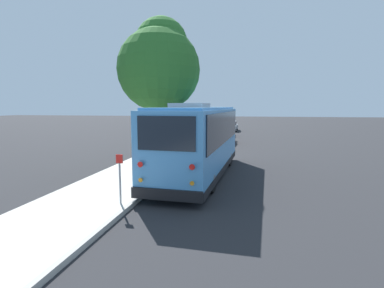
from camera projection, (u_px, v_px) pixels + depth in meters
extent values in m
plane|color=#28282B|center=(203.00, 171.00, 14.89)|extent=(160.00, 160.00, 0.00)
cube|color=beige|center=(143.00, 167.00, 15.46)|extent=(80.00, 3.16, 0.15)
cube|color=#AAA69D|center=(174.00, 169.00, 15.15)|extent=(80.00, 0.14, 0.15)
cube|color=#4C93D1|center=(199.00, 140.00, 13.76)|extent=(9.33, 2.88, 2.82)
cube|color=black|center=(199.00, 167.00, 13.92)|extent=(9.38, 2.93, 0.28)
cube|color=black|center=(199.00, 127.00, 13.69)|extent=(8.58, 2.92, 1.35)
cube|color=black|center=(216.00, 122.00, 18.14)|extent=(0.15, 2.06, 1.41)
cube|color=black|center=(166.00, 134.00, 9.22)|extent=(0.14, 1.89, 1.08)
cube|color=black|center=(216.00, 111.00, 18.06)|extent=(0.14, 1.70, 0.22)
cube|color=#4C93D1|center=(199.00, 108.00, 13.58)|extent=(8.75, 2.63, 0.10)
cube|color=silver|center=(190.00, 106.00, 11.98)|extent=(1.77, 1.43, 0.20)
cube|color=black|center=(216.00, 152.00, 18.39)|extent=(0.24, 2.38, 0.36)
cube|color=black|center=(166.00, 195.00, 9.44)|extent=(0.24, 2.38, 0.36)
cylinder|color=red|center=(140.00, 164.00, 9.48)|extent=(0.04, 0.18, 0.18)
cylinder|color=orange|center=(141.00, 180.00, 9.55)|extent=(0.04, 0.14, 0.14)
cylinder|color=red|center=(192.00, 167.00, 9.07)|extent=(0.04, 0.18, 0.18)
cylinder|color=orange|center=(192.00, 183.00, 9.14)|extent=(0.04, 0.14, 0.14)
cube|color=white|center=(203.00, 148.00, 18.61)|extent=(0.06, 0.32, 0.18)
cube|color=white|center=(229.00, 149.00, 18.23)|extent=(0.06, 0.32, 0.18)
cube|color=black|center=(193.00, 117.00, 18.13)|extent=(0.07, 0.10, 0.24)
cylinder|color=black|center=(192.00, 155.00, 16.78)|extent=(0.97, 0.35, 0.95)
cylinder|color=slate|center=(192.00, 155.00, 16.78)|extent=(0.45, 0.34, 0.43)
cylinder|color=black|center=(228.00, 157.00, 16.29)|extent=(0.97, 0.35, 0.95)
cylinder|color=slate|center=(228.00, 157.00, 16.29)|extent=(0.45, 0.34, 0.43)
cylinder|color=black|center=(159.00, 177.00, 11.68)|extent=(0.97, 0.35, 0.95)
cylinder|color=slate|center=(159.00, 177.00, 11.68)|extent=(0.45, 0.34, 0.43)
cylinder|color=black|center=(210.00, 180.00, 11.18)|extent=(0.97, 0.35, 0.95)
cylinder|color=slate|center=(210.00, 180.00, 11.18)|extent=(0.45, 0.34, 0.43)
cube|color=maroon|center=(221.00, 138.00, 26.13)|extent=(4.50, 1.91, 0.65)
cube|color=black|center=(221.00, 131.00, 25.94)|extent=(2.16, 1.56, 0.48)
cube|color=maroon|center=(221.00, 129.00, 25.91)|extent=(2.08, 1.52, 0.05)
cube|color=black|center=(225.00, 138.00, 28.30)|extent=(0.16, 1.63, 0.20)
cube|color=black|center=(217.00, 143.00, 24.00)|extent=(0.16, 1.63, 0.20)
cylinder|color=black|center=(215.00, 138.00, 27.67)|extent=(0.67, 0.23, 0.66)
cylinder|color=slate|center=(215.00, 138.00, 27.67)|extent=(0.31, 0.24, 0.30)
cylinder|color=black|center=(232.00, 138.00, 27.31)|extent=(0.67, 0.23, 0.66)
cylinder|color=slate|center=(232.00, 138.00, 27.31)|extent=(0.31, 0.24, 0.30)
cylinder|color=black|center=(210.00, 141.00, 24.98)|extent=(0.67, 0.23, 0.66)
cylinder|color=slate|center=(210.00, 141.00, 24.98)|extent=(0.31, 0.24, 0.30)
cylinder|color=black|center=(228.00, 141.00, 24.62)|extent=(0.67, 0.23, 0.66)
cylinder|color=slate|center=(228.00, 141.00, 24.62)|extent=(0.31, 0.24, 0.30)
cube|color=slate|center=(223.00, 132.00, 32.09)|extent=(4.13, 1.82, 0.62)
cube|color=black|center=(223.00, 127.00, 31.92)|extent=(1.98, 1.51, 0.48)
cube|color=slate|center=(223.00, 125.00, 31.89)|extent=(1.90, 1.47, 0.05)
cube|color=black|center=(225.00, 132.00, 34.10)|extent=(0.14, 1.61, 0.20)
cube|color=black|center=(221.00, 136.00, 30.13)|extent=(0.14, 1.61, 0.20)
cylinder|color=black|center=(218.00, 132.00, 33.52)|extent=(0.64, 0.22, 0.63)
cylinder|color=slate|center=(218.00, 132.00, 33.52)|extent=(0.29, 0.23, 0.28)
cylinder|color=black|center=(231.00, 132.00, 33.18)|extent=(0.64, 0.22, 0.63)
cylinder|color=slate|center=(231.00, 132.00, 33.18)|extent=(0.29, 0.23, 0.28)
cylinder|color=black|center=(214.00, 134.00, 31.04)|extent=(0.64, 0.22, 0.63)
cylinder|color=slate|center=(214.00, 134.00, 31.04)|extent=(0.29, 0.23, 0.28)
cylinder|color=black|center=(229.00, 135.00, 30.70)|extent=(0.64, 0.22, 0.63)
cylinder|color=slate|center=(229.00, 135.00, 30.70)|extent=(0.29, 0.23, 0.28)
cube|color=#A8AAAF|center=(230.00, 127.00, 39.01)|extent=(4.43, 1.84, 0.63)
cube|color=black|center=(230.00, 123.00, 38.83)|extent=(2.11, 1.55, 0.48)
cube|color=#A8AAAF|center=(230.00, 121.00, 38.80)|extent=(2.03, 1.52, 0.05)
cube|color=black|center=(232.00, 128.00, 41.20)|extent=(0.11, 1.70, 0.20)
cube|color=black|center=(229.00, 130.00, 36.88)|extent=(0.11, 1.70, 0.20)
cylinder|color=black|center=(225.00, 128.00, 40.54)|extent=(0.64, 0.21, 0.64)
cylinder|color=slate|center=(225.00, 128.00, 40.54)|extent=(0.29, 0.23, 0.29)
cylinder|color=black|center=(237.00, 128.00, 40.21)|extent=(0.64, 0.21, 0.64)
cylinder|color=slate|center=(237.00, 128.00, 40.21)|extent=(0.29, 0.23, 0.29)
cylinder|color=black|center=(223.00, 129.00, 37.84)|extent=(0.64, 0.21, 0.64)
cylinder|color=slate|center=(223.00, 129.00, 37.84)|extent=(0.29, 0.23, 0.29)
cylinder|color=black|center=(236.00, 129.00, 37.52)|extent=(0.64, 0.21, 0.64)
cylinder|color=slate|center=(236.00, 129.00, 37.52)|extent=(0.29, 0.23, 0.29)
cylinder|color=brown|center=(160.00, 133.00, 15.29)|extent=(0.49, 0.49, 3.44)
sphere|color=#2D6B28|center=(159.00, 70.00, 14.89)|extent=(4.13, 4.13, 4.13)
sphere|color=#31732C|center=(161.00, 44.00, 15.23)|extent=(2.68, 2.68, 2.68)
cylinder|color=gray|center=(120.00, 183.00, 9.45)|extent=(0.06, 0.06, 1.30)
cube|color=red|center=(119.00, 159.00, 9.35)|extent=(0.02, 0.22, 0.28)
cylinder|color=gray|center=(142.00, 173.00, 11.40)|extent=(0.06, 0.06, 1.09)
cube|color=red|center=(142.00, 155.00, 11.31)|extent=(0.02, 0.22, 0.28)
cylinder|color=#99999E|center=(190.00, 144.00, 21.84)|extent=(0.22, 0.22, 0.65)
sphere|color=#99999E|center=(190.00, 139.00, 21.79)|extent=(0.20, 0.20, 0.20)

